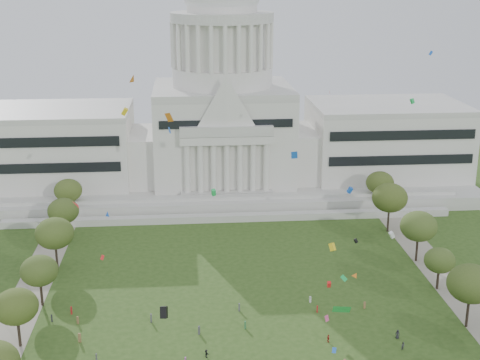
{
  "coord_description": "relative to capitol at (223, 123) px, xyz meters",
  "views": [
    {
      "loc": [
        -11.91,
        -99.77,
        69.34
      ],
      "look_at": [
        0.0,
        45.0,
        24.0
      ],
      "focal_mm": 50.0,
      "sensor_mm": 36.0,
      "label": 1
    }
  ],
  "objects": [
    {
      "name": "kite_swarm",
      "position": [
        3.08,
        -107.61,
        7.09
      ],
      "size": [
        91.1,
        105.45,
        56.86
      ],
      "color": "blue",
      "rests_on": "ground"
    },
    {
      "name": "path_left",
      "position": [
        -48.0,
        -83.59,
        -22.28
      ],
      "size": [
        8.0,
        160.0,
        0.04
      ],
      "primitive_type": "cube",
      "color": "gray",
      "rests_on": "ground"
    },
    {
      "name": "person_0",
      "position": [
        28.71,
        -99.53,
        -21.34
      ],
      "size": [
        1.09,
        0.91,
        1.91
      ],
      "primitive_type": "imported",
      "rotation": [
        0.0,
        0.0,
        5.9
      ],
      "color": "#26262B",
      "rests_on": "ground"
    },
    {
      "name": "row_tree_l_4",
      "position": [
        -44.08,
        -61.17,
        -12.9
      ],
      "size": [
        9.29,
        9.29,
        13.21
      ],
      "color": "black",
      "rests_on": "ground"
    },
    {
      "name": "row_tree_l_5",
      "position": [
        -45.22,
        -42.58,
        -13.88
      ],
      "size": [
        8.33,
        8.33,
        11.85
      ],
      "color": "black",
      "rests_on": "ground"
    },
    {
      "name": "path_right",
      "position": [
        48.0,
        -83.59,
        -22.28
      ],
      "size": [
        8.0,
        160.0,
        0.04
      ],
      "primitive_type": "cube",
      "color": "gray",
      "rests_on": "ground"
    },
    {
      "name": "row_tree_l_6",
      "position": [
        -46.87,
        -24.45,
        -14.02
      ],
      "size": [
        8.19,
        8.19,
        11.64
      ],
      "color": "black",
      "rests_on": "ground"
    },
    {
      "name": "row_tree_l_2",
      "position": [
        -45.04,
        -96.29,
        -13.79
      ],
      "size": [
        8.42,
        8.42,
        11.97
      ],
      "color": "black",
      "rests_on": "ground"
    },
    {
      "name": "person_5",
      "position": [
        -9.18,
        -103.12,
        -21.51
      ],
      "size": [
        1.19,
        1.56,
        1.57
      ],
      "primitive_type": "imported",
      "rotation": [
        0.0,
        0.0,
        2.06
      ],
      "color": "#26262B",
      "rests_on": "ground"
    },
    {
      "name": "capitol",
      "position": [
        0.0,
        0.0,
        0.0
      ],
      "size": [
        160.0,
        64.5,
        91.3
      ],
      "color": "beige",
      "rests_on": "ground"
    },
    {
      "name": "row_tree_r_4",
      "position": [
        44.76,
        -63.55,
        -13.01
      ],
      "size": [
        9.19,
        9.19,
        13.06
      ],
      "color": "black",
      "rests_on": "ground"
    },
    {
      "name": "row_tree_r_6",
      "position": [
        45.96,
        -25.46,
        -13.79
      ],
      "size": [
        8.42,
        8.42,
        11.97
      ],
      "color": "black",
      "rests_on": "ground"
    },
    {
      "name": "row_tree_r_3",
      "position": [
        44.4,
        -79.1,
        -15.21
      ],
      "size": [
        7.01,
        7.01,
        9.98
      ],
      "color": "black",
      "rests_on": "ground"
    },
    {
      "name": "person_10",
      "position": [
        14.78,
        -99.78,
        -21.48
      ],
      "size": [
        0.66,
        1.03,
        1.63
      ],
      "primitive_type": "imported",
      "rotation": [
        0.0,
        0.0,
        1.72
      ],
      "color": "#B21E1E",
      "rests_on": "ground"
    },
    {
      "name": "row_tree_r_5",
      "position": [
        43.49,
        -43.4,
        -12.37
      ],
      "size": [
        9.82,
        9.82,
        13.96
      ],
      "color": "black",
      "rests_on": "ground"
    },
    {
      "name": "person_2",
      "position": [
        28.54,
        -103.72,
        -21.44
      ],
      "size": [
        0.98,
        0.87,
        1.71
      ],
      "primitive_type": "imported",
      "rotation": [
        0.0,
        0.0,
        0.55
      ],
      "color": "#4C4C51",
      "rests_on": "ground"
    },
    {
      "name": "distant_crowd",
      "position": [
        -16.04,
        -99.99,
        -21.43
      ],
      "size": [
        67.94,
        36.82,
        1.93
      ],
      "color": "#33723F",
      "rests_on": "ground"
    },
    {
      "name": "row_tree_l_3",
      "position": [
        -44.09,
        -79.67,
        -14.09
      ],
      "size": [
        8.12,
        8.12,
        11.55
      ],
      "color": "black",
      "rests_on": "ground"
    },
    {
      "name": "row_tree_r_2",
      "position": [
        44.17,
        -96.15,
        -12.64
      ],
      "size": [
        9.55,
        9.55,
        13.58
      ],
      "color": "black",
      "rests_on": "ground"
    }
  ]
}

